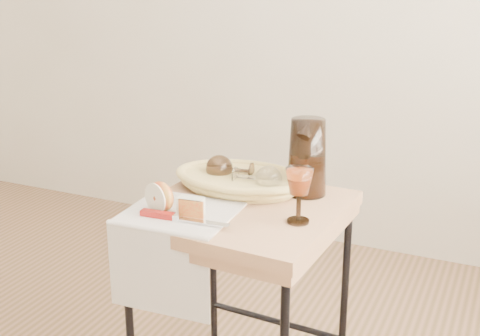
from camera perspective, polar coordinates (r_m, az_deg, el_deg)
The scene contains 10 objects.
side_table at distance 2.00m, azimuth 0.24°, elevation -12.69°, with size 0.55×0.55×0.70m, color brown, non-canonical shape.
tea_towel at distance 1.80m, azimuth -5.39°, elevation -4.00°, with size 0.30×0.27×0.01m, color white.
bread_basket at distance 1.96m, azimuth 0.04°, elevation -1.23°, with size 0.37×0.26×0.05m, color tan, non-canonical shape.
goblet_lying_a at distance 1.98m, azimuth -0.64°, elevation -0.16°, with size 0.14×0.09×0.09m, color #4A3526, non-canonical shape.
goblet_lying_b at distance 1.92m, azimuth 1.28°, elevation -0.89°, with size 0.13×0.08×0.08m, color white, non-canonical shape.
pitcher at distance 1.91m, azimuth 6.04°, elevation 0.99°, with size 0.16×0.24×0.27m, color black, non-canonical shape.
wine_goblet at distance 1.71m, azimuth 5.30°, elevation -2.46°, with size 0.08×0.08×0.16m, color white, non-canonical shape.
apple_half at distance 1.79m, azimuth -7.07°, elevation -2.53°, with size 0.09×0.05×0.09m, color #B20004.
apple_wedge at distance 1.76m, azimuth -4.46°, elevation -3.43°, with size 0.07×0.04×0.05m, color #EAE7CB.
table_knife at distance 1.73m, azimuth -5.34°, elevation -4.41°, with size 0.25×0.03×0.02m, color silver, non-canonical shape.
Camera 1 is at (1.31, -1.12, 1.38)m, focal length 47.62 mm.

